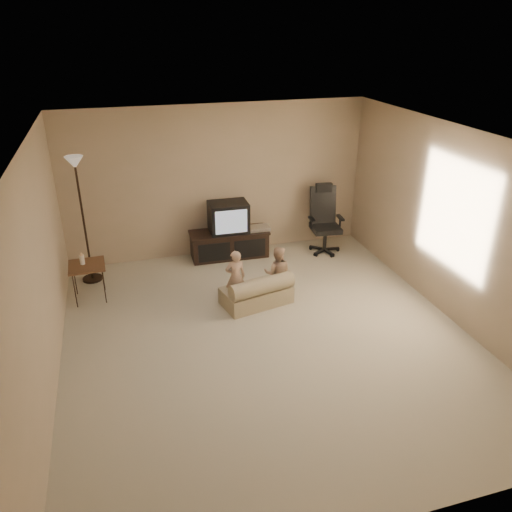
{
  "coord_description": "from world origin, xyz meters",
  "views": [
    {
      "loc": [
        -1.62,
        -5.04,
        3.64
      ],
      "look_at": [
        0.02,
        0.6,
        0.87
      ],
      "focal_mm": 35.0,
      "sensor_mm": 36.0,
      "label": 1
    }
  ],
  "objects_px": {
    "side_table": "(86,266)",
    "child_sofa": "(258,293)",
    "office_chair": "(324,228)",
    "tv_stand": "(229,235)",
    "floor_lamp": "(79,192)",
    "toddler_right": "(277,273)",
    "toddler_left": "(235,277)"
  },
  "relations": [
    {
      "from": "toddler_left",
      "to": "toddler_right",
      "type": "xyz_separation_m",
      "value": [
        0.6,
        -0.05,
        0.0
      ]
    },
    {
      "from": "tv_stand",
      "to": "toddler_left",
      "type": "height_order",
      "value": "tv_stand"
    },
    {
      "from": "side_table",
      "to": "child_sofa",
      "type": "height_order",
      "value": "side_table"
    },
    {
      "from": "tv_stand",
      "to": "office_chair",
      "type": "height_order",
      "value": "office_chair"
    },
    {
      "from": "toddler_right",
      "to": "child_sofa",
      "type": "bearing_deg",
      "value": 37.4
    },
    {
      "from": "side_table",
      "to": "toddler_right",
      "type": "relative_size",
      "value": 0.92
    },
    {
      "from": "toddler_left",
      "to": "toddler_right",
      "type": "relative_size",
      "value": 1.0
    },
    {
      "from": "office_chair",
      "to": "child_sofa",
      "type": "height_order",
      "value": "office_chair"
    },
    {
      "from": "child_sofa",
      "to": "toddler_right",
      "type": "bearing_deg",
      "value": 4.73
    },
    {
      "from": "tv_stand",
      "to": "floor_lamp",
      "type": "height_order",
      "value": "floor_lamp"
    },
    {
      "from": "child_sofa",
      "to": "toddler_right",
      "type": "relative_size",
      "value": 1.29
    },
    {
      "from": "child_sofa",
      "to": "toddler_right",
      "type": "height_order",
      "value": "toddler_right"
    },
    {
      "from": "child_sofa",
      "to": "office_chair",
      "type": "bearing_deg",
      "value": 29.34
    },
    {
      "from": "tv_stand",
      "to": "toddler_left",
      "type": "distance_m",
      "value": 1.54
    },
    {
      "from": "side_table",
      "to": "toddler_right",
      "type": "distance_m",
      "value": 2.69
    },
    {
      "from": "office_chair",
      "to": "floor_lamp",
      "type": "xyz_separation_m",
      "value": [
        -3.87,
        -0.01,
        0.99
      ]
    },
    {
      "from": "side_table",
      "to": "floor_lamp",
      "type": "distance_m",
      "value": 1.07
    },
    {
      "from": "child_sofa",
      "to": "toddler_right",
      "type": "distance_m",
      "value": 0.4
    },
    {
      "from": "tv_stand",
      "to": "office_chair",
      "type": "distance_m",
      "value": 1.64
    },
    {
      "from": "side_table",
      "to": "child_sofa",
      "type": "distance_m",
      "value": 2.44
    },
    {
      "from": "floor_lamp",
      "to": "office_chair",
      "type": "bearing_deg",
      "value": 0.11
    },
    {
      "from": "tv_stand",
      "to": "office_chair",
      "type": "bearing_deg",
      "value": -6.5
    },
    {
      "from": "tv_stand",
      "to": "child_sofa",
      "type": "bearing_deg",
      "value": -88.38
    },
    {
      "from": "office_chair",
      "to": "child_sofa",
      "type": "relative_size",
      "value": 1.13
    },
    {
      "from": "floor_lamp",
      "to": "child_sofa",
      "type": "relative_size",
      "value": 1.87
    },
    {
      "from": "tv_stand",
      "to": "floor_lamp",
      "type": "relative_size",
      "value": 0.69
    },
    {
      "from": "child_sofa",
      "to": "tv_stand",
      "type": "bearing_deg",
      "value": 77.68
    },
    {
      "from": "tv_stand",
      "to": "toddler_right",
      "type": "bearing_deg",
      "value": -76.95
    },
    {
      "from": "side_table",
      "to": "office_chair",
      "type": "bearing_deg",
      "value": 8.9
    },
    {
      "from": "floor_lamp",
      "to": "toddler_right",
      "type": "xyz_separation_m",
      "value": [
        2.57,
        -1.34,
        -1.01
      ]
    },
    {
      "from": "toddler_right",
      "to": "side_table",
      "type": "bearing_deg",
      "value": 4.31
    },
    {
      "from": "toddler_right",
      "to": "toddler_left",
      "type": "bearing_deg",
      "value": 15.01
    }
  ]
}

